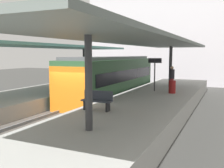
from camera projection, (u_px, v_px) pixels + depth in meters
ground_plane at (73, 116)px, 14.54m from camera, size 80.00×80.00×0.00m
platform_left at (21, 102)px, 16.05m from camera, size 4.40×28.00×1.00m
platform_right at (137, 114)px, 12.92m from camera, size 4.40×28.00×1.00m
track_ballast at (73, 114)px, 14.53m from camera, size 3.20×28.00×0.20m
rail_near_side at (63, 110)px, 14.81m from camera, size 0.08×28.00×0.14m
rail_far_side at (84, 113)px, 14.22m from camera, size 0.08×28.00×0.14m
commuter_train at (112, 78)px, 19.08m from camera, size 2.78×11.18×3.10m
canopy_left at (35, 46)px, 16.91m from camera, size 4.18×21.00×3.11m
canopy_right at (147, 42)px, 13.78m from camera, size 4.18×21.00×3.23m
platform_bench at (97, 100)px, 11.40m from camera, size 1.40×0.41×0.86m
platform_sign at (155, 67)px, 17.21m from camera, size 0.90×0.08×2.21m
litter_bin at (172, 87)px, 16.43m from camera, size 0.44×0.44×0.80m
passenger_near_bench at (172, 78)px, 17.86m from camera, size 0.36×0.36×1.65m
passenger_mid_platform at (78, 74)px, 21.50m from camera, size 0.36×0.36×1.61m
station_building_backdrop at (166, 38)px, 31.76m from camera, size 18.00×6.00×11.00m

